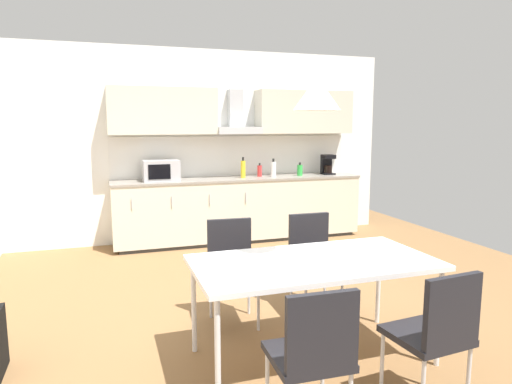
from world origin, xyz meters
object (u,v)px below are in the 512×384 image
chair_near_right (437,328)px  pendant_lamp (317,94)px  bottle_white (273,169)px  coffee_maker (327,164)px  chair_far_right (313,252)px  microwave (161,170)px  bottle_red (260,171)px  chair_near_left (314,349)px  dining_table (314,266)px  bottle_yellow (243,169)px  bottle_green (300,170)px  chair_far_left (232,260)px

chair_near_right → pendant_lamp: 1.62m
bottle_white → pendant_lamp: 3.66m
coffee_maker → chair_far_right: size_ratio=0.34×
microwave → bottle_red: size_ratio=2.44×
coffee_maker → chair_near_left: bearing=-117.9°
dining_table → bottle_yellow: bearing=81.4°
bottle_green → dining_table: bottle_green is taller
microwave → chair_far_right: 2.86m
microwave → pendant_lamp: pendant_lamp is taller
microwave → bottle_green: microwave is taller
coffee_maker → bottle_white: coffee_maker is taller
bottle_red → chair_far_left: (-1.17, -2.68, -0.46)m
bottle_red → chair_near_right: 4.34m
coffee_maker → chair_far_left: (-2.25, -2.64, -0.53)m
bottle_yellow → chair_far_right: 2.65m
coffee_maker → chair_far_left: bearing=-130.4°
microwave → chair_far_left: (0.26, -2.62, -0.52)m
pendant_lamp → chair_far_left: bearing=114.8°
chair_near_left → bottle_white: bearing=72.1°
bottle_white → coffee_maker: bearing=2.1°
coffee_maker → chair_near_right: 4.55m
bottle_yellow → dining_table: bearing=-98.6°
microwave → chair_near_right: microwave is taller
bottle_green → chair_near_left: (-1.79, -4.22, -0.46)m
microwave → bottle_green: bearing=-0.6°
chair_near_left → chair_near_right: bearing=0.0°
chair_far_left → chair_near_right: bearing=-64.8°
pendant_lamp → bottle_red: bearing=77.2°
chair_near_right → dining_table: bearing=115.6°
microwave → bottle_red: 1.44m
bottle_white → bottle_red: bottle_white is taller
bottle_yellow → chair_far_right: bearing=-93.0°
bottle_green → chair_far_left: bottle_green is taller
bottle_yellow → pendant_lamp: size_ratio=0.93×
bottle_green → chair_far_left: size_ratio=0.22×
bottle_green → microwave: bearing=179.4°
bottle_yellow → pendant_lamp: (-0.52, -3.41, 0.84)m
chair_far_right → bottle_red: bearing=81.3°
bottle_white → chair_near_left: (-1.37, -4.23, -0.49)m
microwave → chair_far_left: 2.68m
bottle_white → chair_far_left: (-1.36, -2.61, -0.49)m
microwave → chair_near_left: bearing=-86.6°
bottle_green → chair_near_right: 4.36m
bottle_white → dining_table: bearing=-106.0°
bottle_green → chair_far_left: (-1.78, -2.60, -0.46)m
bottle_white → chair_far_right: 2.73m
bottle_yellow → dining_table: size_ratio=0.18×
chair_near_left → pendant_lamp: 1.61m
bottle_red → pendant_lamp: size_ratio=0.61×
bottle_red → chair_near_left: (-1.18, -4.30, -0.46)m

